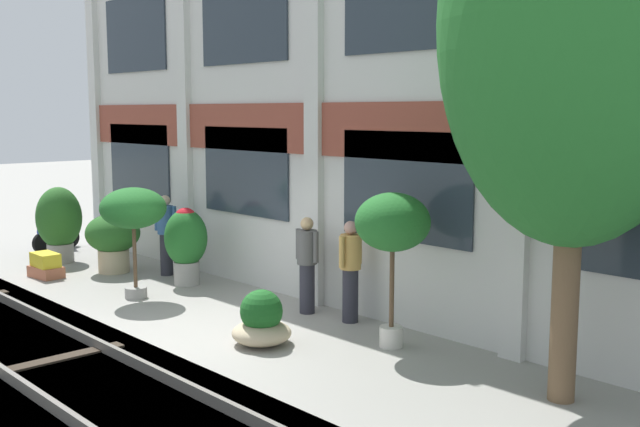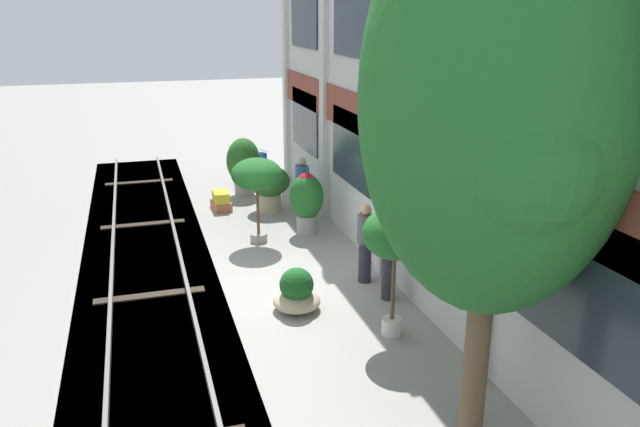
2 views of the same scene
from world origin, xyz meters
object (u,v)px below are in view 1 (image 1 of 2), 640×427
potted_plant_stone_basin (113,238)px  broadleaf_tree (577,31)px  resident_by_doorway (350,268)px  potted_plant_low_pan (133,211)px  resident_watching_tracks (307,262)px  potted_plant_square_trough (46,266)px  potted_plant_terracotta_small (393,226)px  potted_plant_wide_bowl (261,322)px  resident_near_plants (166,232)px  scooter_second_parked (54,233)px  potted_plant_glazed_jar (186,240)px  potted_plant_fluted_column (59,221)px

potted_plant_stone_basin → broadleaf_tree: bearing=2.5°
resident_by_doorway → potted_plant_low_pan: bearing=19.7°
resident_watching_tracks → potted_plant_square_trough: bearing=-69.8°
potted_plant_terracotta_small → resident_by_doorway: potted_plant_terracotta_small is taller
potted_plant_wide_bowl → resident_by_doorway: resident_by_doorway is taller
potted_plant_wide_bowl → resident_near_plants: (-5.04, 1.48, 0.57)m
potted_plant_wide_bowl → scooter_second_parked: size_ratio=0.65×
potted_plant_glazed_jar → potted_plant_stone_basin: bearing=-166.5°
potted_plant_stone_basin → potted_plant_low_pan: (2.31, -0.78, 0.87)m
potted_plant_wide_bowl → resident_near_plants: bearing=163.6°
potted_plant_low_pan → broadleaf_tree: bearing=8.9°
broadleaf_tree → potted_plant_stone_basin: 10.78m
resident_near_plants → potted_plant_low_pan: bearing=17.6°
potted_plant_wide_bowl → potted_plant_glazed_jar: 4.26m
potted_plant_fluted_column → resident_by_doorway: bearing=9.8°
potted_plant_wide_bowl → potted_plant_fluted_column: potted_plant_fluted_column is taller
broadleaf_tree → resident_watching_tracks: 6.01m
potted_plant_terracotta_small → resident_near_plants: size_ratio=1.34×
potted_plant_wide_bowl → potted_plant_stone_basin: (-6.07, 0.82, 0.41)m
potted_plant_square_trough → resident_watching_tracks: size_ratio=0.48×
potted_plant_stone_basin → potted_plant_glazed_jar: bearing=13.5°
potted_plant_low_pan → potted_plant_glazed_jar: bearing=101.6°
resident_watching_tracks → resident_near_plants: (-4.21, -0.17, 0.02)m
potted_plant_glazed_jar → potted_plant_terracotta_small: size_ratio=0.68×
broadleaf_tree → scooter_second_parked: (-13.47, -0.32, -3.85)m
potted_plant_low_pan → resident_near_plants: 2.06m
potted_plant_terracotta_small → potted_plant_low_pan: bearing=-166.0°
potted_plant_terracotta_small → resident_by_doorway: bearing=159.9°
resident_watching_tracks → potted_plant_fluted_column: bearing=-80.2°
potted_plant_fluted_column → resident_watching_tracks: size_ratio=1.04×
potted_plant_fluted_column → resident_near_plants: potted_plant_fluted_column is taller
broadleaf_tree → resident_by_doorway: bearing=172.6°
broadleaf_tree → potted_plant_glazed_jar: (-8.12, 0.04, -3.39)m
resident_by_doorway → resident_watching_tracks: bearing=4.3°
potted_plant_stone_basin → resident_near_plants: 1.23m
potted_plant_fluted_column → potted_plant_square_trough: size_ratio=2.16×
potted_plant_stone_basin → resident_watching_tracks: (5.23, 0.83, 0.14)m
scooter_second_parked → resident_near_plants: size_ratio=0.80×
potted_plant_fluted_column → potted_plant_stone_basin: (1.79, 0.38, -0.20)m
potted_plant_glazed_jar → scooter_second_parked: potted_plant_glazed_jar is taller
potted_plant_fluted_column → potted_plant_stone_basin: potted_plant_fluted_column is taller
resident_watching_tracks → broadleaf_tree: bearing=85.5°
broadleaf_tree → potted_plant_low_pan: bearing=-171.1°
potted_plant_stone_basin → resident_by_doorway: resident_by_doorway is taller
potted_plant_wide_bowl → scooter_second_parked: 9.42m
potted_plant_terracotta_small → scooter_second_parked: potted_plant_terracotta_small is taller
potted_plant_fluted_column → potted_plant_square_trough: (1.30, -0.89, -0.70)m
potted_plant_stone_basin → scooter_second_parked: (-3.30, 0.13, -0.31)m
broadleaf_tree → resident_watching_tracks: (-4.93, 0.38, -3.40)m
potted_plant_stone_basin → potted_plant_terracotta_small: (7.44, 0.50, 1.03)m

